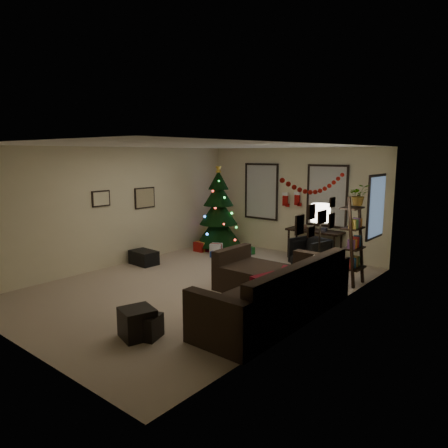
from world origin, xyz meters
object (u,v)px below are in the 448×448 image
(christmas_tree, at_px, (219,214))
(sofa, at_px, (271,292))
(desk, at_px, (315,233))
(desk_chair, at_px, (310,252))
(bookshelf, at_px, (355,242))

(christmas_tree, relative_size, sofa, 0.74)
(christmas_tree, relative_size, desk, 1.69)
(sofa, bearing_deg, desk_chair, 105.45)
(sofa, relative_size, desk_chair, 4.63)
(christmas_tree, distance_m, sofa, 4.64)
(sofa, relative_size, bookshelf, 1.78)
(sofa, height_order, desk_chair, sofa)
(sofa, bearing_deg, christmas_tree, 141.02)
(desk, relative_size, desk_chair, 2.02)
(sofa, xyz_separation_m, desk_chair, (-0.78, 2.81, 0.03))
(sofa, distance_m, desk, 3.62)
(bookshelf, bearing_deg, christmas_tree, 170.06)
(christmas_tree, bearing_deg, sofa, -38.98)
(sofa, height_order, desk, sofa)
(desk_chair, bearing_deg, christmas_tree, -166.92)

